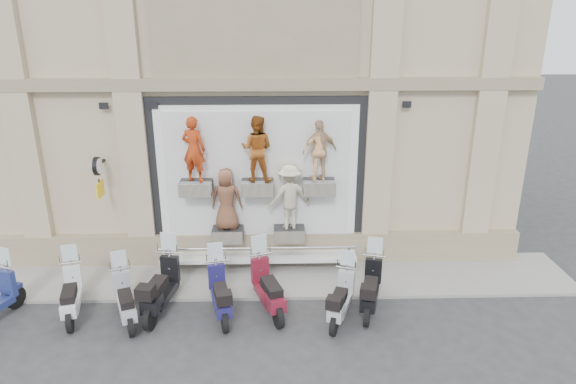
% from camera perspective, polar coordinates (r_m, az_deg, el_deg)
% --- Properties ---
extents(ground, '(90.00, 90.00, 0.00)m').
position_cam_1_polar(ground, '(11.69, -3.55, -14.55)').
color(ground, '#2E2E31').
rests_on(ground, ground).
extents(sidewalk, '(16.00, 2.20, 0.08)m').
position_cam_1_polar(sidewalk, '(13.46, -3.26, -9.37)').
color(sidewalk, '#989690').
rests_on(sidewalk, ground).
extents(building, '(14.00, 8.60, 12.00)m').
position_cam_1_polar(building, '(16.67, -3.19, 17.71)').
color(building, tan).
rests_on(building, ground).
extents(shop_vitrine, '(5.60, 0.89, 4.30)m').
position_cam_1_polar(shop_vitrine, '(13.10, -3.06, 0.96)').
color(shop_vitrine, black).
rests_on(shop_vitrine, ground).
extents(guard_rail, '(5.06, 0.10, 0.93)m').
position_cam_1_polar(guard_rail, '(13.17, -3.31, -7.96)').
color(guard_rail, '#9EA0A5').
rests_on(guard_rail, ground).
extents(clock_sign_bracket, '(0.10, 0.80, 1.02)m').
position_cam_1_polar(clock_sign_bracket, '(13.42, -20.35, 2.13)').
color(clock_sign_bracket, black).
rests_on(clock_sign_bracket, ground).
extents(scooter_b, '(0.97, 1.90, 1.48)m').
position_cam_1_polar(scooter_b, '(12.60, -23.07, -9.60)').
color(scooter_b, silver).
rests_on(scooter_b, ground).
extents(scooter_c, '(1.15, 1.84, 1.45)m').
position_cam_1_polar(scooter_c, '(12.01, -17.73, -10.48)').
color(scooter_c, '#9496A0').
rests_on(scooter_c, ground).
extents(scooter_d, '(0.92, 2.11, 1.66)m').
position_cam_1_polar(scooter_d, '(12.09, -13.99, -9.29)').
color(scooter_d, black).
rests_on(scooter_d, ground).
extents(scooter_e, '(0.95, 1.94, 1.51)m').
position_cam_1_polar(scooter_e, '(11.73, -7.61, -10.21)').
color(scooter_e, '#191650').
rests_on(scooter_e, ground).
extents(scooter_f, '(1.17, 2.06, 1.61)m').
position_cam_1_polar(scooter_f, '(11.78, -2.29, -9.63)').
color(scooter_f, maroon).
rests_on(scooter_f, ground).
extents(scooter_g, '(1.07, 1.83, 1.43)m').
position_cam_1_polar(scooter_g, '(11.57, 5.95, -10.84)').
color(scooter_g, '#A0A4A7').
rests_on(scooter_g, ground).
extents(scooter_h, '(1.04, 1.97, 1.54)m').
position_cam_1_polar(scooter_h, '(11.98, 9.24, -9.55)').
color(scooter_h, black).
rests_on(scooter_h, ground).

